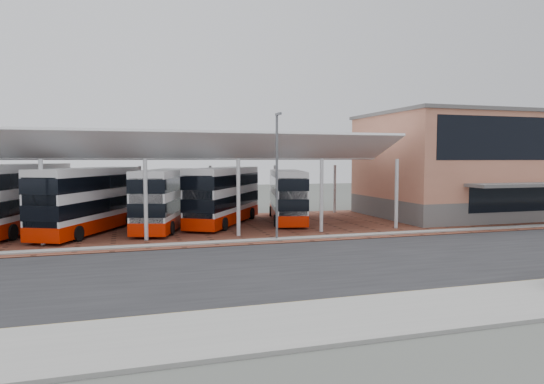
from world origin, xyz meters
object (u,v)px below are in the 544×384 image
at_px(bus_3, 165,199).
at_px(bus_4, 224,196).
at_px(terminal, 471,165).
at_px(bus_1, 20,198).
at_px(bus_5, 287,196).
at_px(bus_2, 89,201).

relative_size(bus_3, bus_4, 1.02).
height_order(terminal, bus_1, terminal).
distance_m(bus_4, bus_5, 5.34).
height_order(terminal, bus_2, terminal).
xyz_separation_m(terminal, bus_1, (-37.35, 0.73, -2.22)).
bearing_deg(bus_4, bus_5, 33.90).
relative_size(bus_1, bus_5, 1.14).
height_order(bus_3, bus_4, bus_4).
bearing_deg(bus_3, bus_1, -169.22).
bearing_deg(terminal, bus_3, -179.16).
bearing_deg(bus_5, bus_2, -159.29).
xyz_separation_m(bus_3, bus_4, (4.65, 0.92, 0.05)).
distance_m(bus_2, bus_4, 10.02).
distance_m(bus_3, bus_4, 4.75).
relative_size(bus_2, bus_5, 1.05).
height_order(bus_4, bus_5, bus_4).
bearing_deg(bus_1, bus_2, -4.97).
bearing_deg(bus_4, bus_3, -137.70).
height_order(bus_1, bus_2, bus_1).
bearing_deg(bus_3, terminal, 18.14).
bearing_deg(bus_1, bus_5, 16.34).
bearing_deg(bus_1, bus_3, 9.66).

